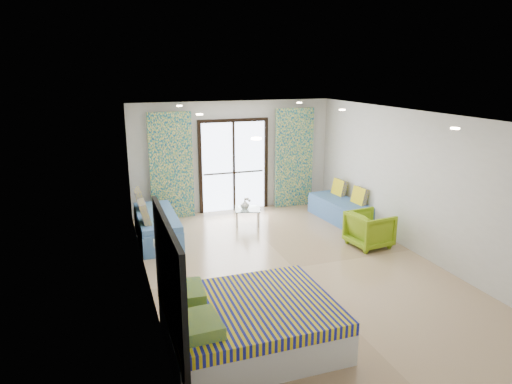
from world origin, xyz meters
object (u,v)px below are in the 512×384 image
object	(u,v)px
bed	(249,323)
coffee_table	(247,210)
armchair	(370,228)
daybed_right	(340,209)
daybed_left	(156,225)

from	to	relation	value
bed	coffee_table	size ratio (longest dim) A/B	3.03
bed	armchair	distance (m)	4.12
bed	daybed_right	world-z (taller)	daybed_right
coffee_table	daybed_right	bearing A→B (deg)	-11.05
daybed_left	coffee_table	size ratio (longest dim) A/B	2.88
coffee_table	armchair	xyz separation A→B (m)	(1.88, -2.06, 0.06)
coffee_table	armchair	size ratio (longest dim) A/B	0.90
daybed_right	armchair	xyz separation A→B (m)	(-0.27, -1.64, 0.12)
daybed_left	armchair	bearing A→B (deg)	-23.69
daybed_right	bed	bearing A→B (deg)	-136.20
daybed_left	coffee_table	world-z (taller)	daybed_left
daybed_left	armchair	distance (m)	4.33
bed	armchair	world-z (taller)	armchair
daybed_left	daybed_right	bearing A→B (deg)	-1.31
bed	daybed_left	distance (m)	4.23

